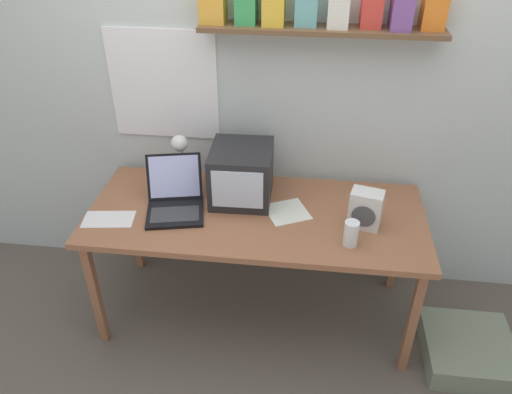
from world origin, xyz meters
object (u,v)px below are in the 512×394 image
object	(u,v)px
desk_lamp	(180,151)
space_heater	(366,209)
crt_monitor	(241,174)
floor_cushion	(468,350)
laptop	(175,197)
juice_glass	(351,234)
corner_desk	(256,221)
loose_paper_near_laptop	(109,219)
printed_handout	(287,212)

from	to	relation	value
desk_lamp	space_heater	size ratio (longest dim) A/B	1.58
crt_monitor	desk_lamp	bearing A→B (deg)	164.68
floor_cushion	desk_lamp	bearing A→B (deg)	164.78
crt_monitor	laptop	size ratio (longest dim) A/B	0.90
laptop	juice_glass	distance (m)	0.97
corner_desk	floor_cushion	world-z (taller)	corner_desk
laptop	loose_paper_near_laptop	size ratio (longest dim) A/B	1.45
desk_lamp	space_heater	xyz separation A→B (m)	(1.04, -0.28, -0.12)
desk_lamp	space_heater	bearing A→B (deg)	-24.53
corner_desk	printed_handout	distance (m)	0.18
desk_lamp	printed_handout	distance (m)	0.70
floor_cushion	crt_monitor	bearing A→B (deg)	164.39
loose_paper_near_laptop	floor_cushion	xyz separation A→B (m)	(1.99, -0.06, -0.68)
laptop	desk_lamp	distance (m)	0.29
laptop	floor_cushion	distance (m)	1.84
laptop	space_heater	xyz separation A→B (m)	(1.02, -0.05, 0.04)
crt_monitor	space_heater	xyz separation A→B (m)	(0.67, -0.19, -0.05)
loose_paper_near_laptop	space_heater	bearing A→B (deg)	4.86
corner_desk	floor_cushion	bearing A→B (deg)	-10.32
juice_glass	loose_paper_near_laptop	world-z (taller)	juice_glass
juice_glass	space_heater	bearing A→B (deg)	65.53
laptop	juice_glass	xyz separation A→B (m)	(0.94, -0.21, -0.00)
space_heater	floor_cushion	bearing A→B (deg)	-1.22
laptop	loose_paper_near_laptop	distance (m)	0.37
juice_glass	printed_handout	xyz separation A→B (m)	(-0.33, 0.24, -0.06)
laptop	space_heater	distance (m)	1.02
laptop	corner_desk	bearing A→B (deg)	-12.14
laptop	floor_cushion	xyz separation A→B (m)	(1.67, -0.22, -0.74)
corner_desk	loose_paper_near_laptop	world-z (taller)	loose_paper_near_laptop
laptop	desk_lamp	xyz separation A→B (m)	(-0.02, 0.24, 0.16)
floor_cushion	corner_desk	bearing A→B (deg)	169.68
juice_glass	space_heater	world-z (taller)	space_heater
laptop	desk_lamp	size ratio (longest dim) A/B	1.27
juice_glass	printed_handout	world-z (taller)	juice_glass
crt_monitor	laptop	distance (m)	0.39
corner_desk	desk_lamp	xyz separation A→B (m)	(-0.46, 0.24, 0.28)
juice_glass	floor_cushion	bearing A→B (deg)	-0.46
space_heater	printed_handout	world-z (taller)	space_heater
crt_monitor	loose_paper_near_laptop	size ratio (longest dim) A/B	1.31
corner_desk	laptop	size ratio (longest dim) A/B	4.42
crt_monitor	laptop	world-z (taller)	crt_monitor
corner_desk	laptop	xyz separation A→B (m)	(-0.45, -0.00, 0.12)
printed_handout	crt_monitor	bearing A→B (deg)	155.23
laptop	juice_glass	world-z (taller)	laptop
corner_desk	printed_handout	size ratio (longest dim) A/B	6.43
juice_glass	laptop	bearing A→B (deg)	167.27
printed_handout	floor_cushion	distance (m)	1.28
space_heater	loose_paper_near_laptop	xyz separation A→B (m)	(-1.34, -0.11, -0.10)
printed_handout	desk_lamp	bearing A→B (deg)	161.37
loose_paper_near_laptop	printed_handout	size ratio (longest dim) A/B	1.00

